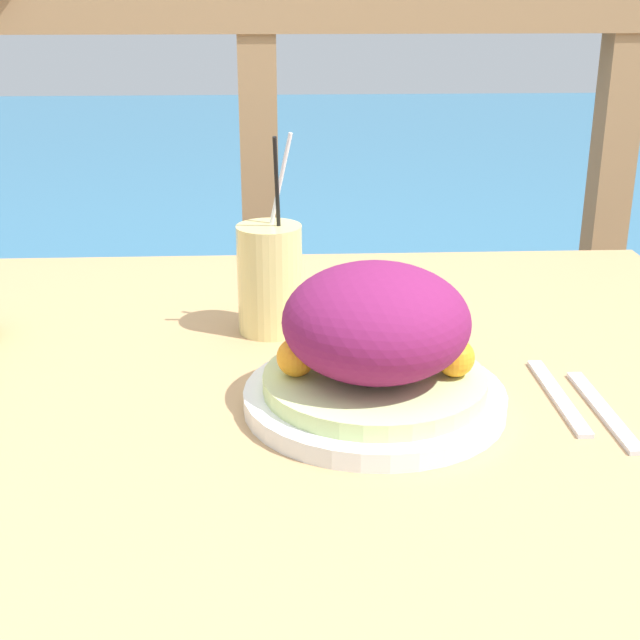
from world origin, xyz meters
TOP-DOWN VIEW (x-y plane):
  - patio_table at (0.00, 0.00)m, footprint 1.23×0.94m
  - railing_fence at (-0.00, 0.77)m, footprint 2.80×0.08m
  - sea_backdrop at (0.00, 3.27)m, footprint 12.00×4.00m
  - salad_plate at (0.13, -0.09)m, footprint 0.27×0.27m
  - drink_glass at (0.02, 0.14)m, footprint 0.08×0.08m
  - fork at (0.33, -0.08)m, footprint 0.02×0.18m
  - knife at (0.36, -0.11)m, footprint 0.02×0.18m

SIDE VIEW (x-z plane):
  - sea_backdrop at x=0.00m, z-range 0.00..0.42m
  - patio_table at x=0.00m, z-range 0.28..1.00m
  - fork at x=0.33m, z-range 0.72..0.72m
  - knife at x=0.36m, z-range 0.72..0.72m
  - railing_fence at x=0.00m, z-range 0.21..1.34m
  - salad_plate at x=0.13m, z-range 0.71..0.86m
  - drink_glass at x=0.02m, z-range 0.66..0.91m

